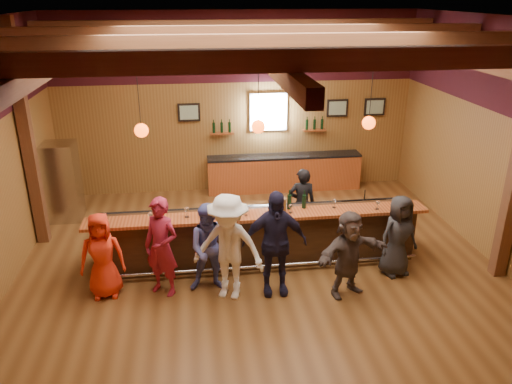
# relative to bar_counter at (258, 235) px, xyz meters

# --- Properties ---
(room) EXTENTS (9.04, 9.00, 4.52)m
(room) POSITION_rel_bar_counter_xyz_m (-0.02, -0.09, 2.69)
(room) COLOR brown
(room) RESTS_ON ground
(bar_counter) EXTENTS (6.30, 1.07, 1.11)m
(bar_counter) POSITION_rel_bar_counter_xyz_m (0.00, 0.00, 0.00)
(bar_counter) COLOR black
(bar_counter) RESTS_ON ground
(back_bar_cabinet) EXTENTS (4.00, 0.52, 0.95)m
(back_bar_cabinet) POSITION_rel_bar_counter_xyz_m (1.18, 3.57, -0.05)
(back_bar_cabinet) COLOR #903E1A
(back_bar_cabinet) RESTS_ON ground
(window) EXTENTS (0.95, 0.09, 0.95)m
(window) POSITION_rel_bar_counter_xyz_m (0.78, 3.80, 1.53)
(window) COLOR silver
(window) RESTS_ON room
(framed_pictures) EXTENTS (5.35, 0.05, 0.45)m
(framed_pictures) POSITION_rel_bar_counter_xyz_m (1.65, 3.79, 1.58)
(framed_pictures) COLOR black
(framed_pictures) RESTS_ON room
(wine_shelves) EXTENTS (3.00, 0.18, 0.30)m
(wine_shelves) POSITION_rel_bar_counter_xyz_m (0.78, 3.73, 1.10)
(wine_shelves) COLOR #903E1A
(wine_shelves) RESTS_ON room
(pendant_lights) EXTENTS (4.24, 0.24, 1.37)m
(pendant_lights) POSITION_rel_bar_counter_xyz_m (-0.02, -0.15, 2.19)
(pendant_lights) COLOR black
(pendant_lights) RESTS_ON room
(stainless_fridge) EXTENTS (0.70, 0.70, 1.80)m
(stainless_fridge) POSITION_rel_bar_counter_xyz_m (-4.12, 2.45, 0.38)
(stainless_fridge) COLOR silver
(stainless_fridge) RESTS_ON ground
(customer_orange) EXTENTS (0.77, 0.53, 1.52)m
(customer_orange) POSITION_rel_bar_counter_xyz_m (-2.77, -0.90, 0.24)
(customer_orange) COLOR red
(customer_orange) RESTS_ON ground
(customer_redvest) EXTENTS (0.77, 0.70, 1.76)m
(customer_redvest) POSITION_rel_bar_counter_xyz_m (-1.77, -0.95, 0.36)
(customer_redvest) COLOR maroon
(customer_redvest) RESTS_ON ground
(customer_denim) EXTENTS (0.82, 0.66, 1.61)m
(customer_denim) POSITION_rel_bar_counter_xyz_m (-0.94, -0.96, 0.28)
(customer_denim) COLOR #575FAF
(customer_denim) RESTS_ON ground
(customer_white) EXTENTS (1.39, 1.11, 1.88)m
(customer_white) POSITION_rel_bar_counter_xyz_m (-0.66, -1.23, 0.42)
(customer_white) COLOR white
(customer_white) RESTS_ON ground
(customer_navy) EXTENTS (1.12, 0.49, 1.89)m
(customer_navy) POSITION_rel_bar_counter_xyz_m (0.12, -1.19, 0.42)
(customer_navy) COLOR #1B1933
(customer_navy) RESTS_ON ground
(customer_brown) EXTENTS (1.50, 0.95, 1.54)m
(customer_brown) POSITION_rel_bar_counter_xyz_m (1.36, -1.40, 0.25)
(customer_brown) COLOR #4E423E
(customer_brown) RESTS_ON ground
(customer_dark) EXTENTS (0.86, 0.67, 1.54)m
(customer_dark) POSITION_rel_bar_counter_xyz_m (2.45, -0.88, 0.25)
(customer_dark) COLOR #262629
(customer_dark) RESTS_ON ground
(bartender) EXTENTS (0.60, 0.42, 1.55)m
(bartender) POSITION_rel_bar_counter_xyz_m (1.03, 0.78, 0.25)
(bartender) COLOR black
(bartender) RESTS_ON ground
(ice_bucket) EXTENTS (0.22, 0.22, 0.24)m
(ice_bucket) POSITION_rel_bar_counter_xyz_m (0.39, -0.21, 0.71)
(ice_bucket) COLOR brown
(ice_bucket) RESTS_ON bar_counter
(bottle_a) EXTENTS (0.08, 0.08, 0.38)m
(bottle_a) POSITION_rel_bar_counter_xyz_m (0.57, -0.17, 0.74)
(bottle_a) COLOR black
(bottle_a) RESTS_ON bar_counter
(bottle_b) EXTENTS (0.08, 0.08, 0.35)m
(bottle_b) POSITION_rel_bar_counter_xyz_m (0.85, -0.17, 0.73)
(bottle_b) COLOR black
(bottle_b) RESTS_ON bar_counter
(glass_a) EXTENTS (0.08, 0.08, 0.18)m
(glass_a) POSITION_rel_bar_counter_xyz_m (-2.76, -0.33, 0.72)
(glass_a) COLOR silver
(glass_a) RESTS_ON bar_counter
(glass_b) EXTENTS (0.09, 0.09, 0.19)m
(glass_b) POSITION_rel_bar_counter_xyz_m (-1.96, -0.42, 0.73)
(glass_b) COLOR silver
(glass_b) RESTS_ON bar_counter
(glass_c) EXTENTS (0.09, 0.09, 0.20)m
(glass_c) POSITION_rel_bar_counter_xyz_m (-1.33, -0.30, 0.73)
(glass_c) COLOR silver
(glass_c) RESTS_ON bar_counter
(glass_d) EXTENTS (0.08, 0.08, 0.18)m
(glass_d) POSITION_rel_bar_counter_xyz_m (-1.07, -0.33, 0.72)
(glass_d) COLOR silver
(glass_d) RESTS_ON bar_counter
(glass_e) EXTENTS (0.07, 0.07, 0.16)m
(glass_e) POSITION_rel_bar_counter_xyz_m (-0.27, -0.36, 0.70)
(glass_e) COLOR silver
(glass_e) RESTS_ON bar_counter
(glass_f) EXTENTS (0.08, 0.08, 0.17)m
(glass_f) POSITION_rel_bar_counter_xyz_m (0.56, -0.35, 0.71)
(glass_f) COLOR silver
(glass_f) RESTS_ON bar_counter
(glass_g) EXTENTS (0.08, 0.08, 0.18)m
(glass_g) POSITION_rel_bar_counter_xyz_m (1.41, -0.23, 0.72)
(glass_g) COLOR silver
(glass_g) RESTS_ON bar_counter
(glass_h) EXTENTS (0.08, 0.08, 0.18)m
(glass_h) POSITION_rel_bar_counter_xyz_m (2.19, -0.41, 0.72)
(glass_h) COLOR silver
(glass_h) RESTS_ON bar_counter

